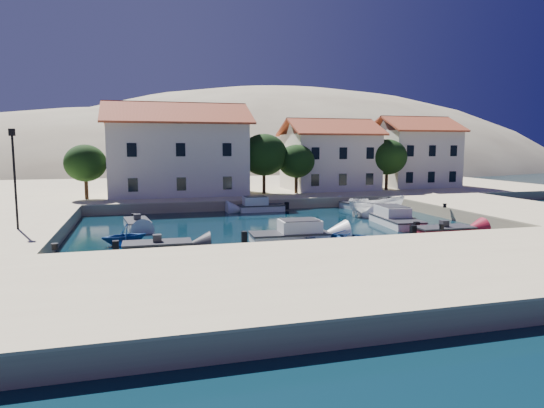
{
  "coord_description": "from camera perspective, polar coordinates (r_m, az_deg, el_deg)",
  "views": [
    {
      "loc": [
        -10.21,
        -25.05,
        6.2
      ],
      "look_at": [
        -0.89,
        8.33,
        2.0
      ],
      "focal_mm": 32.0,
      "sensor_mm": 36.0,
      "label": 1
    }
  ],
  "objects": [
    {
      "name": "motorboat_white_ne",
      "position": [
        48.12,
        9.94,
        -0.24
      ],
      "size": [
        2.47,
        3.88,
        1.25
      ],
      "rotation": [
        0.0,
        0.0,
        1.8
      ],
      "color": "silver",
      "rests_on": "ground"
    },
    {
      "name": "quay_west",
      "position": [
        36.59,
        -29.32,
        -2.95
      ],
      "size": [
        8.0,
        20.0,
        1.0
      ],
      "primitive_type": "cube",
      "color": "#CEB98D",
      "rests_on": "ground"
    },
    {
      "name": "motorboat_white_west",
      "position": [
        38.08,
        -15.56,
        -2.27
      ],
      "size": [
        2.13,
        3.99,
        1.25
      ],
      "rotation": [
        0.0,
        0.0,
        -1.45
      ],
      "color": "silver",
      "rests_on": "ground"
    },
    {
      "name": "quay_east",
      "position": [
        46.95,
        25.43,
        -0.74
      ],
      "size": [
        11.0,
        20.0,
        1.0
      ],
      "primitive_type": "cube",
      "color": "#CEB98D",
      "rests_on": "ground"
    },
    {
      "name": "rowboat_west",
      "position": [
        31.93,
        -16.96,
        -4.59
      ],
      "size": [
        3.37,
        3.12,
        1.46
      ],
      "primitive_type": "imported",
      "rotation": [
        0.0,
        0.0,
        -1.27
      ],
      "color": "navy",
      "rests_on": "ground"
    },
    {
      "name": "rowboat_south",
      "position": [
        30.71,
        8.71,
        -4.82
      ],
      "size": [
        5.63,
        4.56,
        1.03
      ],
      "primitive_type": "imported",
      "rotation": [
        0.0,
        0.0,
        1.35
      ],
      "color": "navy",
      "rests_on": "ground"
    },
    {
      "name": "building_mid",
      "position": [
        58.45,
        6.78,
        5.9
      ],
      "size": [
        10.5,
        8.4,
        8.3
      ],
      "color": "beige",
      "rests_on": "quay_north"
    },
    {
      "name": "boat_east",
      "position": [
        43.56,
        12.18,
        -1.43
      ],
      "size": [
        5.28,
        2.58,
        1.96
      ],
      "primitive_type": "imported",
      "rotation": [
        0.0,
        0.0,
        1.43
      ],
      "color": "silver",
      "rests_on": "ground"
    },
    {
      "name": "cabin_cruiser_north",
      "position": [
        45.81,
        -1.26,
        -0.27
      ],
      "size": [
        4.3,
        1.82,
        1.6
      ],
      "rotation": [
        0.0,
        0.0,
        3.14
      ],
      "color": "silver",
      "rests_on": "ground"
    },
    {
      "name": "ground",
      "position": [
        27.75,
        6.45,
        -6.05
      ],
      "size": [
        400.0,
        400.0,
        0.0
      ],
      "primitive_type": "plane",
      "color": "black",
      "rests_on": "ground"
    },
    {
      "name": "hills",
      "position": [
        154.7,
        -3.81,
        -4.14
      ],
      "size": [
        254.0,
        176.0,
        99.0
      ],
      "color": "gray",
      "rests_on": "ground"
    },
    {
      "name": "quay_north",
      "position": [
        64.48,
        -4.62,
        1.82
      ],
      "size": [
        80.0,
        36.0,
        1.0
      ],
      "primitive_type": "cube",
      "color": "#CEB98D",
      "rests_on": "ground"
    },
    {
      "name": "cabin_cruiser_east",
      "position": [
        39.04,
        14.42,
        -1.74
      ],
      "size": [
        2.85,
        5.94,
        1.6
      ],
      "rotation": [
        0.0,
        0.0,
        1.48
      ],
      "color": "silver",
      "rests_on": "ground"
    },
    {
      "name": "quay_south",
      "position": [
        22.35,
        12.29,
        -8.03
      ],
      "size": [
        52.0,
        12.0,
        1.0
      ],
      "primitive_type": "cube",
      "color": "#CEB98D",
      "rests_on": "ground"
    },
    {
      "name": "bollards",
      "position": [
        32.11,
        8.52,
        -2.22
      ],
      "size": [
        29.36,
        9.56,
        0.3
      ],
      "color": "black",
      "rests_on": "ground"
    },
    {
      "name": "building_left",
      "position": [
        53.22,
        -11.13,
        6.5
      ],
      "size": [
        14.7,
        9.45,
        9.7
      ],
      "color": "beige",
      "rests_on": "quay_north"
    },
    {
      "name": "lamppost",
      "position": [
        33.88,
        -28.07,
        3.65
      ],
      "size": [
        0.35,
        0.25,
        6.22
      ],
      "color": "black",
      "rests_on": "quay_west"
    },
    {
      "name": "motorboat_grey_sw",
      "position": [
        29.15,
        -13.33,
        -4.97
      ],
      "size": [
        3.98,
        1.82,
        1.25
      ],
      "rotation": [
        0.0,
        0.0,
        -0.02
      ],
      "color": "#2D2D31",
      "rests_on": "ground"
    },
    {
      "name": "building_right",
      "position": [
        64.82,
        16.35,
        5.99
      ],
      "size": [
        9.45,
        8.4,
        8.8
      ],
      "color": "beige",
      "rests_on": "quay_north"
    },
    {
      "name": "motorboat_red_se",
      "position": [
        35.66,
        19.56,
        -3.03
      ],
      "size": [
        4.09,
        1.89,
        1.25
      ],
      "rotation": [
        0.0,
        0.0,
        -0.02
      ],
      "color": "maroon",
      "rests_on": "ground"
    },
    {
      "name": "trees",
      "position": [
        52.63,
        0.66,
        5.42
      ],
      "size": [
        37.3,
        5.3,
        6.45
      ],
      "color": "#382314",
      "rests_on": "quay_north"
    },
    {
      "name": "cabin_cruiser_south",
      "position": [
        31.38,
        2.05,
        -3.61
      ],
      "size": [
        5.13,
        2.36,
        1.6
      ],
      "rotation": [
        0.0,
        0.0,
        -0.04
      ],
      "color": "silver",
      "rests_on": "ground"
    }
  ]
}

